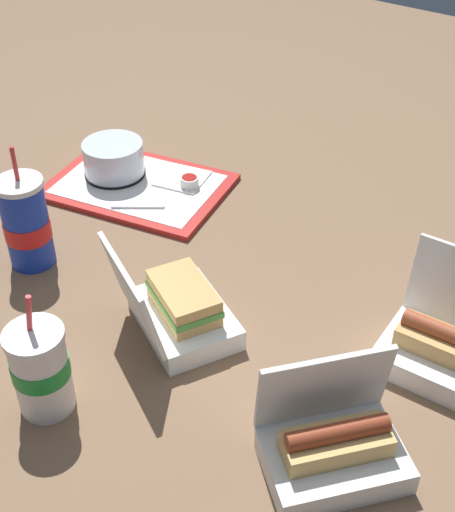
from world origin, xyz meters
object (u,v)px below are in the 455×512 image
at_px(clamshell_hotdog_right, 447,348).
at_px(soda_cup_front, 41,369).
at_px(soda_cup_left, 26,223).
at_px(food_tray, 138,186).
at_px(ketchup_cup, 189,182).
at_px(clamshell_sandwich_left, 179,310).
at_px(cake_container, 114,160).
at_px(plastic_fork, 138,206).
at_px(clamshell_hotdog_front, 333,446).

relative_size(clamshell_hotdog_right, soda_cup_front, 0.96).
distance_m(soda_cup_left, soda_cup_front, 0.36).
height_order(food_tray, soda_cup_front, soda_cup_front).
bearing_deg(ketchup_cup, clamshell_sandwich_left, 124.93).
bearing_deg(food_tray, cake_container, -1.76).
bearing_deg(food_tray, soda_cup_front, 117.64).
relative_size(ketchup_cup, soda_cup_front, 0.19).
relative_size(ketchup_cup, clamshell_hotdog_right, 0.20).
bearing_deg(food_tray, clamshell_hotdog_right, 170.30).
xyz_separation_m(plastic_fork, clamshell_hotdog_front, (-0.62, 0.32, 0.03)).
height_order(cake_container, ketchup_cup, cake_container).
height_order(ketchup_cup, clamshell_hotdog_front, clamshell_hotdog_front).
xyz_separation_m(food_tray, plastic_fork, (-0.06, 0.07, 0.01)).
bearing_deg(soda_cup_left, soda_cup_front, 140.31).
height_order(plastic_fork, soda_cup_front, soda_cup_front).
xyz_separation_m(ketchup_cup, clamshell_sandwich_left, (-0.24, 0.35, 0.02)).
bearing_deg(food_tray, soda_cup_left, 90.61).
relative_size(ketchup_cup, clamshell_sandwich_left, 0.16).
height_order(food_tray, clamshell_hotdog_right, clamshell_hotdog_right).
distance_m(plastic_fork, clamshell_hotdog_right, 0.68).
bearing_deg(clamshell_hotdog_front, clamshell_hotdog_right, -102.27).
height_order(clamshell_hotdog_right, soda_cup_front, soda_cup_front).
xyz_separation_m(ketchup_cup, clamshell_hotdog_right, (-0.64, 0.18, 0.01)).
distance_m(cake_container, clamshell_hotdog_front, 0.85).
relative_size(food_tray, soda_cup_left, 1.73).
distance_m(food_tray, soda_cup_front, 0.61).
bearing_deg(clamshell_hotdog_right, cake_container, -9.05).
relative_size(cake_container, soda_cup_front, 0.65).
bearing_deg(plastic_fork, cake_container, -64.18).
xyz_separation_m(plastic_fork, soda_cup_left, (0.06, 0.24, 0.07)).
distance_m(ketchup_cup, clamshell_sandwich_left, 0.43).
distance_m(clamshell_hotdog_right, soda_cup_left, 0.76).
xyz_separation_m(ketchup_cup, plastic_fork, (0.04, 0.12, -0.01)).
bearing_deg(ketchup_cup, soda_cup_front, 107.12).
distance_m(plastic_fork, clamshell_hotdog_front, 0.70).
height_order(cake_container, plastic_fork, cake_container).
bearing_deg(cake_container, soda_cup_left, 102.92).
relative_size(clamshell_hotdog_front, soda_cup_left, 0.97).
bearing_deg(soda_cup_left, plastic_fork, -103.25).
bearing_deg(clamshell_hotdog_right, clamshell_hotdog_front, 77.73).
height_order(plastic_fork, clamshell_sandwich_left, clamshell_sandwich_left).
distance_m(food_tray, clamshell_sandwich_left, 0.46).
relative_size(food_tray, plastic_fork, 3.73).
distance_m(food_tray, cake_container, 0.08).
bearing_deg(soda_cup_front, clamshell_hotdog_front, -160.00).
bearing_deg(soda_cup_front, food_tray, -62.36).
xyz_separation_m(plastic_fork, soda_cup_front, (-0.22, 0.47, 0.06)).
relative_size(plastic_fork, soda_cup_left, 0.46).
distance_m(plastic_fork, soda_cup_front, 0.52).
relative_size(clamshell_hotdog_right, soda_cup_left, 0.83).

